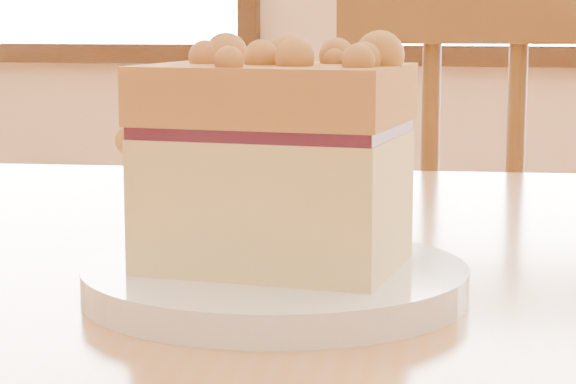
{
  "coord_description": "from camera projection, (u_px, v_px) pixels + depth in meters",
  "views": [
    {
      "loc": [
        0.15,
        -0.41,
        0.9
      ],
      "look_at": [
        0.01,
        0.2,
        0.8
      ],
      "focal_mm": 70.0,
      "sensor_mm": 36.0,
      "label": 1
    }
  ],
  "objects": [
    {
      "name": "cafe_chair_main",
      "position": [
        505.0,
        362.0,
        1.4
      ],
      "size": [
        0.45,
        0.45,
        0.94
      ],
      "rotation": [
        0.0,
        0.0,
        3.2
      ],
      "color": "brown",
      "rests_on": "ground"
    },
    {
      "name": "plate",
      "position": [
        275.0,
        282.0,
        0.61
      ],
      "size": [
        0.21,
        0.21,
        0.02
      ],
      "color": "white",
      "rests_on": "cafe_table_main"
    },
    {
      "name": "cake_slice",
      "position": [
        273.0,
        156.0,
        0.6
      ],
      "size": [
        0.15,
        0.11,
        0.13
      ],
      "rotation": [
        0.0,
        0.0,
        -0.08
      ],
      "color": "#F6DD8B",
      "rests_on": "plate"
    }
  ]
}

